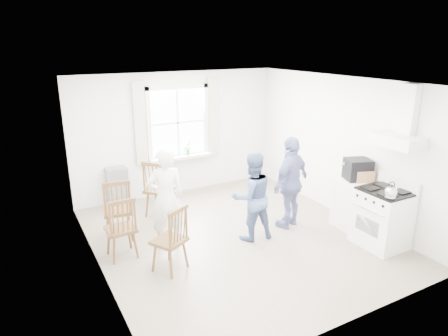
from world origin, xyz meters
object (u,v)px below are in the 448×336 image
at_px(low_cabinet, 352,204).
at_px(person_mid, 252,197).
at_px(person_left, 166,198).
at_px(person_right, 291,182).
at_px(gas_stove, 382,217).
at_px(stereo_stack, 358,169).
at_px(windsor_chair_b, 117,204).
at_px(windsor_chair_a, 122,222).
at_px(windsor_chair_c, 175,233).

relative_size(low_cabinet, person_mid, 0.60).
bearing_deg(person_left, person_right, 176.04).
distance_m(person_left, person_right, 2.21).
height_order(gas_stove, low_cabinet, gas_stove).
xyz_separation_m(stereo_stack, person_right, (-0.97, 0.59, -0.26)).
relative_size(low_cabinet, stereo_stack, 1.75).
distance_m(stereo_stack, windsor_chair_b, 4.09).
xyz_separation_m(person_left, person_mid, (1.32, -0.48, -0.07)).
relative_size(gas_stove, low_cabinet, 1.24).
xyz_separation_m(gas_stove, windsor_chair_a, (-3.78, 1.55, 0.13)).
xyz_separation_m(gas_stove, low_cabinet, (0.07, 0.70, -0.03)).
xyz_separation_m(stereo_stack, windsor_chair_b, (-3.79, 1.49, -0.42)).
xyz_separation_m(gas_stove, person_left, (-3.03, 1.69, 0.33)).
bearing_deg(person_left, stereo_stack, 169.04).
xyz_separation_m(stereo_stack, windsor_chair_c, (-3.33, 0.16, -0.46)).
bearing_deg(person_right, low_cabinet, 127.25).
height_order(windsor_chair_a, person_mid, person_mid).
relative_size(stereo_stack, person_right, 0.31).
relative_size(windsor_chair_a, windsor_chair_b, 0.93).
xyz_separation_m(low_cabinet, windsor_chair_b, (-3.75, 1.48, 0.21)).
relative_size(person_mid, person_right, 0.90).
bearing_deg(person_right, stereo_stack, 128.12).
relative_size(stereo_stack, person_mid, 0.34).
relative_size(stereo_stack, windsor_chair_b, 0.47).
distance_m(low_cabinet, windsor_chair_a, 3.94).
xyz_separation_m(gas_stove, windsor_chair_b, (-3.68, 2.18, 0.18)).
relative_size(person_left, person_mid, 1.09).
bearing_deg(low_cabinet, windsor_chair_b, 158.47).
xyz_separation_m(stereo_stack, person_left, (-3.14, 1.00, -0.27)).
xyz_separation_m(gas_stove, person_mid, (-1.71, 1.21, 0.26)).
xyz_separation_m(windsor_chair_b, person_right, (2.82, -0.90, 0.16)).
bearing_deg(low_cabinet, stereo_stack, -8.11).
height_order(stereo_stack, windsor_chair_b, stereo_stack).
bearing_deg(windsor_chair_a, stereo_stack, -12.36).
bearing_deg(person_right, windsor_chair_c, -10.22).
bearing_deg(windsor_chair_b, low_cabinet, -21.53).
bearing_deg(windsor_chair_c, low_cabinet, -2.70).
bearing_deg(windsor_chair_b, person_mid, -26.12).
height_order(low_cabinet, person_right, person_right).
distance_m(gas_stove, low_cabinet, 0.70).
xyz_separation_m(windsor_chair_a, person_mid, (2.07, -0.33, 0.13)).
bearing_deg(person_right, person_mid, -15.72).
distance_m(gas_stove, windsor_chair_a, 4.09).
bearing_deg(windsor_chair_a, low_cabinet, -12.41).
bearing_deg(windsor_chair_c, person_right, 10.27).
distance_m(windsor_chair_c, person_mid, 1.56).
bearing_deg(windsor_chair_c, windsor_chair_b, 109.18).
bearing_deg(gas_stove, person_left, 150.82).
bearing_deg(low_cabinet, gas_stove, -95.68).
bearing_deg(stereo_stack, person_mid, 164.09).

